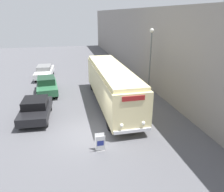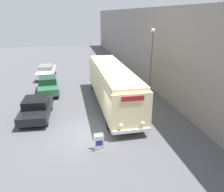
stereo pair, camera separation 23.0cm
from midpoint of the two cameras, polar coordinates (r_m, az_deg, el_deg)
The scene contains 8 objects.
ground_plane at distance 13.97m, azimuth -6.54°, elevation -9.83°, with size 80.00×80.00×0.00m, color #56565B.
building_wall_right at distance 23.79m, azimuth 8.37°, elevation 12.67°, with size 0.30×60.00×7.64m.
vintage_bus at distance 17.54m, azimuth -0.46°, elevation 3.16°, with size 2.42×11.20×3.14m.
sign_board at distance 12.17m, azimuth -3.66°, elevation -12.13°, with size 0.53×0.37×0.99m.
streetlamp at distance 19.60m, azimuth 9.70°, elevation 11.09°, with size 0.36×0.36×5.92m.
parked_car_near at distance 16.46m, azimuth -19.69°, elevation -3.17°, with size 2.16×4.12×1.46m.
parked_car_mid at distance 21.31m, azimuth -16.95°, elevation 2.67°, with size 2.10×4.35×1.55m.
parked_car_far at distance 26.86m, azimuth -17.46°, elevation 6.17°, with size 2.07×4.82×1.41m.
Camera 1 is at (-1.23, -11.97, 7.08)m, focal length 35.00 mm.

